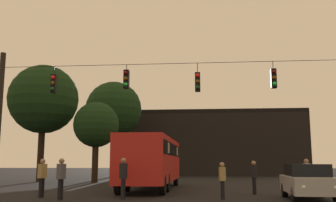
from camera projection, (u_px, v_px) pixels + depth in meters
The scene contains 14 objects.
ground_plane at pixel (199, 183), 29.29m from camera, with size 168.00×168.00×0.00m, color black.
overhead_signal_span at pixel (196, 107), 18.76m from camera, with size 20.52×0.44×7.31m.
city_bus at pixel (152, 158), 23.21m from camera, with size 2.67×11.03×3.00m.
car_near_right at pixel (308, 181), 16.37m from camera, with size 2.08×4.43×1.52m.
pedestrian_crossing_left at pixel (307, 174), 19.89m from camera, with size 0.32×0.41×1.78m.
pedestrian_crossing_center at pixel (42, 175), 17.66m from camera, with size 0.36×0.43×1.76m.
pedestrian_crossing_right at pixel (254, 175), 19.49m from camera, with size 0.31×0.40×1.68m.
pedestrian_near_bus at pixel (123, 175), 16.80m from camera, with size 0.31×0.40×1.79m.
pedestrian_trailing at pixel (61, 176), 16.48m from camera, with size 0.33×0.41×1.77m.
pedestrian_far_side at pixel (222, 178), 16.75m from camera, with size 0.29×0.39×1.61m.
corner_building at pixel (217, 144), 51.23m from camera, with size 21.76×10.65×8.10m.
tree_left_silhouette at pixel (114, 110), 43.39m from camera, with size 6.37×6.37×10.75m.
tree_behind_building at pixel (96, 125), 31.17m from camera, with size 3.70×3.70×6.51m.
tree_right_far at pixel (44, 99), 33.23m from camera, with size 5.99×5.99×10.06m.
Camera 1 is at (0.27, -5.52, 1.58)m, focal length 40.75 mm.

